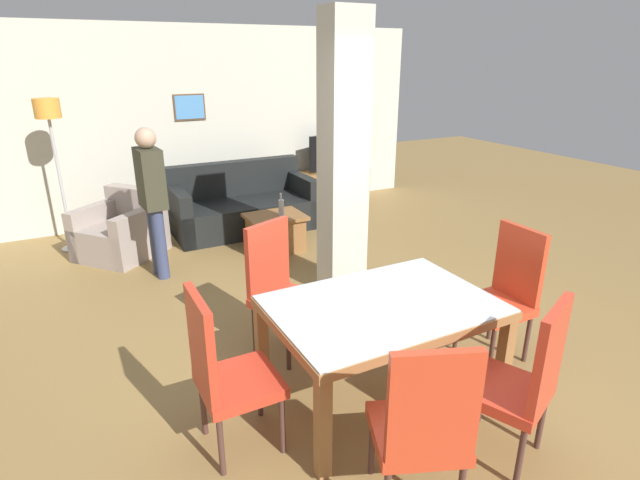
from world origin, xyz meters
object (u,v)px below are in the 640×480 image
at_px(dining_chair_head_left, 224,370).
at_px(dining_chair_near_right, 523,379).
at_px(floor_lamp, 50,126).
at_px(bottle, 281,207).
at_px(dining_table, 382,322).
at_px(dining_chair_near_left, 423,425).
at_px(tv_stand, 334,185).
at_px(sofa, 243,208).
at_px(tv_screen, 334,153).
at_px(dining_chair_head_right, 505,290).
at_px(armchair, 122,233).
at_px(coffee_table, 276,232).
at_px(standing_person, 152,194).
at_px(dining_chair_far_left, 279,285).

relative_size(dining_chair_head_left, dining_chair_near_right, 1.00).
xyz_separation_m(dining_chair_near_right, floor_lamp, (-2.17, 5.05, 0.96)).
bearing_deg(dining_chair_near_right, bottle, 64.64).
distance_m(dining_table, dining_chair_near_left, 0.98).
distance_m(dining_chair_head_left, tv_stand, 5.66).
height_order(sofa, tv_screen, tv_screen).
relative_size(dining_table, dining_chair_head_right, 1.40).
bearing_deg(armchair, dining_chair_head_left, 141.82).
relative_size(coffee_table, tv_screen, 0.72).
bearing_deg(floor_lamp, tv_stand, 5.94).
distance_m(dining_chair_near_right, dining_chair_head_right, 1.18).
relative_size(sofa, bottle, 6.77).
bearing_deg(standing_person, dining_chair_near_left, 4.31).
bearing_deg(coffee_table, tv_stand, 43.23).
bearing_deg(dining_chair_head_left, dining_chair_far_left, 141.04).
bearing_deg(bottle, dining_chair_near_right, -92.27).
distance_m(armchair, floor_lamp, 1.46).
xyz_separation_m(dining_chair_far_left, tv_screen, (2.56, 3.68, 0.24)).
xyz_separation_m(dining_chair_near_left, tv_screen, (2.56, 5.50, 0.24)).
bearing_deg(dining_table, tv_stand, 64.55).
bearing_deg(armchair, dining_chair_far_left, 157.15).
height_order(dining_chair_head_right, standing_person, standing_person).
xyz_separation_m(dining_chair_head_left, coffee_table, (1.57, 2.97, -0.34)).
bearing_deg(dining_chair_near_left, dining_chair_far_left, 112.13).
xyz_separation_m(dining_chair_near_left, dining_chair_head_right, (1.53, 0.91, 0.00)).
relative_size(dining_chair_near_right, dining_chair_head_right, 1.00).
relative_size(dining_chair_head_right, sofa, 0.56).
height_order(armchair, coffee_table, armchair).
height_order(dining_chair_head_left, dining_chair_near_right, same).
height_order(dining_chair_far_left, tv_stand, dining_chair_far_left).
bearing_deg(tv_screen, dining_chair_near_left, 54.06).
bearing_deg(dining_chair_far_left, armchair, -94.64).
bearing_deg(tv_stand, dining_table, -115.45).
bearing_deg(coffee_table, sofa, 95.19).
bearing_deg(floor_lamp, dining_chair_near_right, -66.71).
xyz_separation_m(dining_chair_far_left, armchair, (-0.87, 2.78, -0.29)).
distance_m(dining_chair_near_left, standing_person, 3.83).
height_order(dining_chair_far_left, dining_chair_head_right, same).
bearing_deg(tv_stand, dining_chair_near_left, -114.92).
bearing_deg(tv_screen, armchair, 3.71).
relative_size(armchair, tv_screen, 1.20).
relative_size(dining_table, standing_person, 0.93).
height_order(sofa, armchair, sofa).
xyz_separation_m(dining_chair_near_left, sofa, (0.74, 4.84, -0.27)).
relative_size(dining_chair_near_right, sofa, 0.56).
distance_m(dining_chair_near_left, tv_screen, 6.07).
bearing_deg(armchair, floor_lamp, 8.68).
bearing_deg(tv_screen, sofa, 9.03).
relative_size(coffee_table, tv_stand, 0.60).
distance_m(tv_stand, floor_lamp, 4.21).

